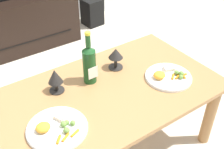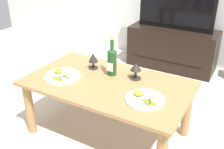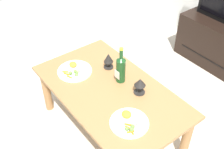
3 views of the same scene
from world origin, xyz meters
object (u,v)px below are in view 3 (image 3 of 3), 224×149
Objects in this scene: goblet_right at (140,83)px; dinner_plate_right at (129,122)px; dining_table at (110,97)px; wine_bottle at (121,68)px; dinner_plate_left at (75,70)px; goblet_left at (108,59)px.

dinner_plate_right is (0.19, -0.26, -0.08)m from goblet_right.
goblet_right is (0.16, 0.16, 0.17)m from dining_table.
wine_bottle reaches higher than dinner_plate_right.
goblet_right is 0.46× the size of dinner_plate_left.
dinner_plate_left is (-0.32, -0.23, -0.11)m from wine_bottle.
dining_table is 4.66× the size of dinner_plate_right.
goblet_right is (0.20, 0.03, -0.03)m from wine_bottle.
dinner_plate_left is 1.07× the size of dinner_plate_right.
dinner_plate_right is at bearing 0.02° from dinner_plate_left.
wine_bottle is at bearing 35.97° from dinner_plate_left.
wine_bottle reaches higher than goblet_right.
dining_table is 9.03× the size of goblet_left.
goblet_left is at bearing 145.63° from dining_table.
wine_bottle is 1.16× the size of dinner_plate_right.
dinner_plate_right is (0.71, 0.00, 0.00)m from dinner_plate_left.
dinner_plate_right is at bearing -53.76° from goblet_right.
dinner_plate_left is (-0.52, -0.26, -0.08)m from goblet_right.
goblet_right is (0.39, -0.00, 0.00)m from goblet_left.
dinner_plate_left is at bearing -153.37° from goblet_right.
goblet_left is 0.48× the size of dinner_plate_left.
dinner_plate_right is (0.35, -0.10, 0.09)m from dining_table.
dinner_plate_left is at bearing -144.03° from wine_bottle.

